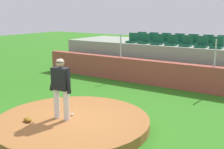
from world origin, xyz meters
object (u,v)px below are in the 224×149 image
object	(u,v)px
stadium_chair_6	(217,45)
stadium_chair_13	(222,43)
stadium_chair_3	(172,42)
baseball	(72,114)
stadium_chair_8	(153,39)
stadium_chair_12	(208,42)
fielding_glove	(28,120)
stadium_chair_2	(157,41)
stadium_chair_10	(179,41)
stadium_chair_1	(144,40)
stadium_chair_5	(202,44)
stadium_chair_7	(141,38)
stadium_chair_0	(132,40)
pitcher	(61,84)
stadium_chair_9	(165,40)
stadium_chair_4	(186,43)
stadium_chair_11	(193,41)

from	to	relation	value
stadium_chair_6	stadium_chair_13	xyz separation A→B (m)	(0.00, 0.90, 0.00)
stadium_chair_3	stadium_chair_6	world-z (taller)	same
baseball	stadium_chair_8	xyz separation A→B (m)	(-1.24, 7.76, 1.52)
stadium_chair_12	fielding_glove	bearing A→B (deg)	75.57
baseball	fielding_glove	xyz separation A→B (m)	(-0.71, -1.02, 0.02)
stadium_chair_13	stadium_chair_8	bearing A→B (deg)	0.46
stadium_chair_2	stadium_chair_10	distance (m)	1.18
stadium_chair_1	stadium_chair_10	size ratio (longest dim) A/B	1.00
stadium_chair_5	stadium_chair_8	bearing A→B (deg)	-17.83
stadium_chair_10	stadium_chair_7	bearing A→B (deg)	-0.05
stadium_chair_6	stadium_chair_0	bearing A→B (deg)	-0.09
stadium_chair_2	stadium_chair_10	xyz separation A→B (m)	(0.73, 0.93, 0.00)
stadium_chair_10	stadium_chair_1	bearing A→B (deg)	31.69
stadium_chair_6	stadium_chair_7	world-z (taller)	same
stadium_chair_5	stadium_chair_12	xyz separation A→B (m)	(0.00, 0.92, 0.00)
pitcher	stadium_chair_6	distance (m)	7.60
pitcher	stadium_chair_6	size ratio (longest dim) A/B	3.48
stadium_chair_1	stadium_chair_2	world-z (taller)	same
stadium_chair_7	stadium_chair_9	xyz separation A→B (m)	(1.41, -0.02, 0.00)
stadium_chair_0	fielding_glove	bearing A→B (deg)	99.09
stadium_chair_7	stadium_chair_9	world-z (taller)	same
stadium_chair_0	stadium_chair_2	bearing A→B (deg)	178.04
stadium_chair_0	stadium_chair_8	distance (m)	1.14
stadium_chair_4	stadium_chair_13	world-z (taller)	same
stadium_chair_7	stadium_chair_11	world-z (taller)	same
stadium_chair_1	stadium_chair_13	xyz separation A→B (m)	(3.50, 0.90, 0.00)
stadium_chair_2	stadium_chair_9	size ratio (longest dim) A/B	1.00
stadium_chair_6	stadium_chair_7	distance (m)	4.25
stadium_chair_3	stadium_chair_10	distance (m)	0.89
stadium_chair_9	stadium_chair_6	bearing A→B (deg)	162.53
stadium_chair_8	baseball	bearing A→B (deg)	99.07
fielding_glove	stadium_chair_0	size ratio (longest dim) A/B	0.60
baseball	stadium_chair_12	size ratio (longest dim) A/B	0.15
stadium_chair_7	stadium_chair_13	size ratio (longest dim) A/B	1.00
pitcher	stadium_chair_9	size ratio (longest dim) A/B	3.48
pitcher	stadium_chair_0	size ratio (longest dim) A/B	3.48
baseball	stadium_chair_1	distance (m)	7.17
stadium_chair_9	fielding_glove	bearing A→B (deg)	88.92
stadium_chair_11	stadium_chair_12	xyz separation A→B (m)	(0.70, 0.03, 0.00)
pitcher	stadium_chair_3	world-z (taller)	stadium_chair_3
stadium_chair_3	stadium_chair_8	xyz separation A→B (m)	(-1.39, 0.88, 0.00)
stadium_chair_0	stadium_chair_1	size ratio (longest dim) A/B	1.00
stadium_chair_2	stadium_chair_3	world-z (taller)	same
stadium_chair_8	stadium_chair_13	world-z (taller)	same
stadium_chair_3	stadium_chair_10	bearing A→B (deg)	-90.54
stadium_chair_3	stadium_chair_7	size ratio (longest dim) A/B	1.00
stadium_chair_1	stadium_chair_2	bearing A→B (deg)	176.82
stadium_chair_3	stadium_chair_7	bearing A→B (deg)	-23.06
stadium_chair_13	baseball	bearing A→B (deg)	74.12
fielding_glove	stadium_chair_1	size ratio (longest dim) A/B	0.60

